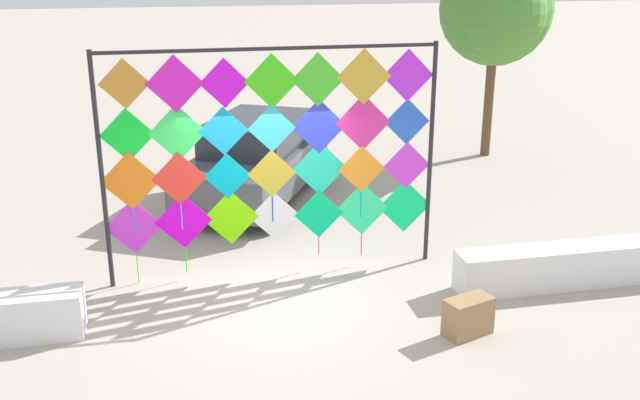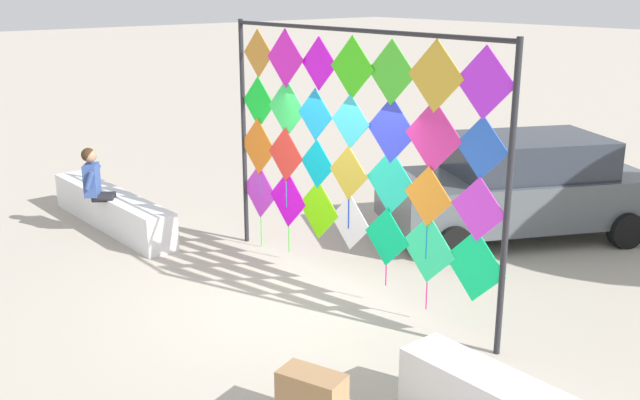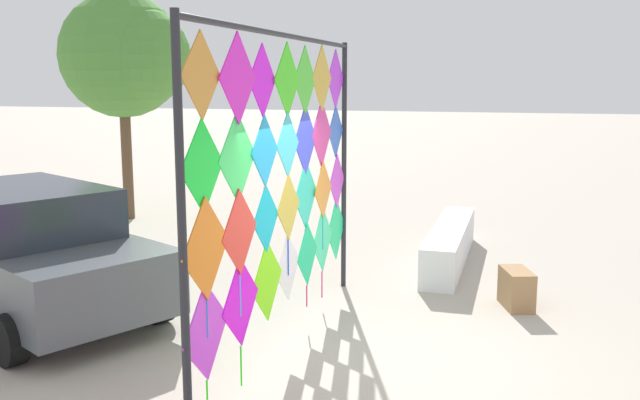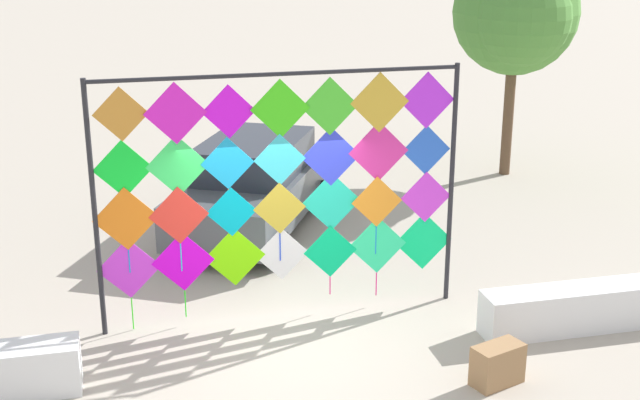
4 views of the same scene
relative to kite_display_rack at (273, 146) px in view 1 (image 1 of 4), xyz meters
name	(u,v)px [view 1 (image 1 of 4)]	position (x,y,z in m)	size (l,w,h in m)	color
ground	(277,299)	(-0.12, -0.95, -2.02)	(120.00, 120.00, 0.00)	#ADA393
plaza_ledge_right	(572,265)	(4.26, -1.34, -1.71)	(3.58, 0.52, 0.61)	white
kite_display_rack	(273,146)	(0.00, 0.00, 0.00)	(5.00, 0.07, 3.48)	#232328
parked_car	(256,159)	(0.16, 3.54, -1.19)	(3.56, 4.60, 1.64)	#4C5156
cardboard_box_large	(468,316)	(2.15, -2.44, -1.77)	(0.63, 0.33, 0.51)	#9E754C
tree_broadleaf	(497,11)	(6.02, 5.59, 1.41)	(2.60, 2.85, 4.78)	brown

